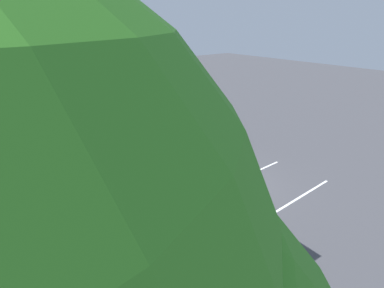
# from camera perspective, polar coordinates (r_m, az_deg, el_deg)

# --- Properties ---
(ground_plane) EXTENTS (80.00, 80.00, 0.00)m
(ground_plane) POSITION_cam_1_polar(r_m,az_deg,el_deg) (14.11, 4.35, -7.20)
(ground_plane) COLOR #424247
(tour_bus) EXTENTS (9.71, 3.08, 3.25)m
(tour_bus) POSITION_cam_1_polar(r_m,az_deg,el_deg) (12.37, -15.68, -3.79)
(tour_bus) COLOR #26262B
(tour_bus) RESTS_ON ground_plane
(spectator_far_left) EXTENTS (0.58, 0.35, 1.66)m
(spectator_far_left) POSITION_cam_1_polar(r_m,az_deg,el_deg) (13.10, -4.56, -4.76)
(spectator_far_left) COLOR #473823
(spectator_far_left) RESTS_ON ground_plane
(spectator_left) EXTENTS (0.57, 0.32, 1.66)m
(spectator_left) POSITION_cam_1_polar(r_m,az_deg,el_deg) (14.07, -6.91, -2.93)
(spectator_left) COLOR #473823
(spectator_left) RESTS_ON ground_plane
(spectator_centre) EXTENTS (0.58, 0.36, 1.71)m
(spectator_centre) POSITION_cam_1_polar(r_m,az_deg,el_deg) (14.96, -7.90, -1.27)
(spectator_centre) COLOR black
(spectator_centre) RESTS_ON ground_plane
(parked_motorcycle_silver) EXTENTS (2.05, 0.58, 0.99)m
(parked_motorcycle_silver) POSITION_cam_1_polar(r_m,az_deg,el_deg) (11.93, -0.91, -10.27)
(parked_motorcycle_silver) COLOR black
(parked_motorcycle_silver) RESTS_ON ground_plane
(stunt_motorcycle) EXTENTS (2.00, 0.69, 1.71)m
(stunt_motorcycle) POSITION_cam_1_polar(r_m,az_deg,el_deg) (18.26, 4.48, 3.06)
(stunt_motorcycle) COLOR black
(stunt_motorcycle) RESTS_ON ground_plane
(flagpole) EXTENTS (0.78, 0.36, 6.29)m
(flagpole) POSITION_cam_1_polar(r_m,az_deg,el_deg) (18.76, -24.63, 8.30)
(flagpole) COLOR silver
(flagpole) RESTS_ON ground_plane
(traffic_cone) EXTENTS (0.34, 0.34, 0.63)m
(traffic_cone) POSITION_cam_1_polar(r_m,az_deg,el_deg) (17.24, 6.40, -0.64)
(traffic_cone) COLOR orange
(traffic_cone) RESTS_ON ground_plane
(bay_line_a) EXTENTS (0.25, 4.42, 0.01)m
(bay_line_a) POSITION_cam_1_polar(r_m,az_deg,el_deg) (13.82, 18.49, -9.01)
(bay_line_a) COLOR white
(bay_line_a) RESTS_ON ground_plane
(bay_line_b) EXTENTS (0.25, 4.28, 0.01)m
(bay_line_b) POSITION_cam_1_polar(r_m,az_deg,el_deg) (15.17, 10.22, -5.32)
(bay_line_b) COLOR white
(bay_line_b) RESTS_ON ground_plane
(bay_line_c) EXTENTS (0.22, 3.54, 0.01)m
(bay_line_c) POSITION_cam_1_polar(r_m,az_deg,el_deg) (16.83, 3.53, -2.22)
(bay_line_c) COLOR white
(bay_line_c) RESTS_ON ground_plane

